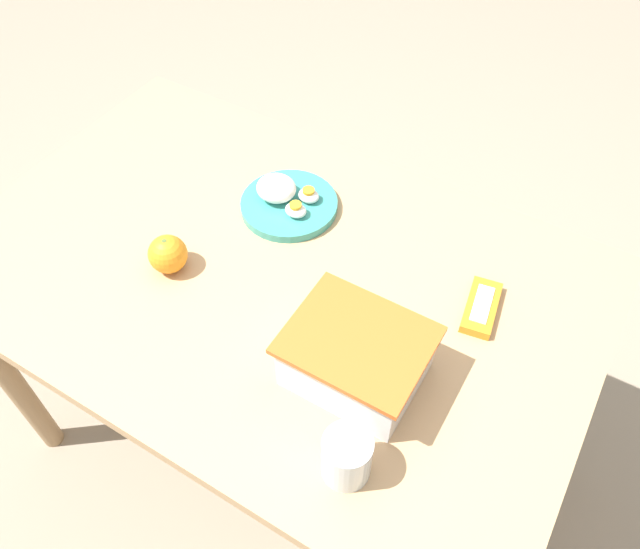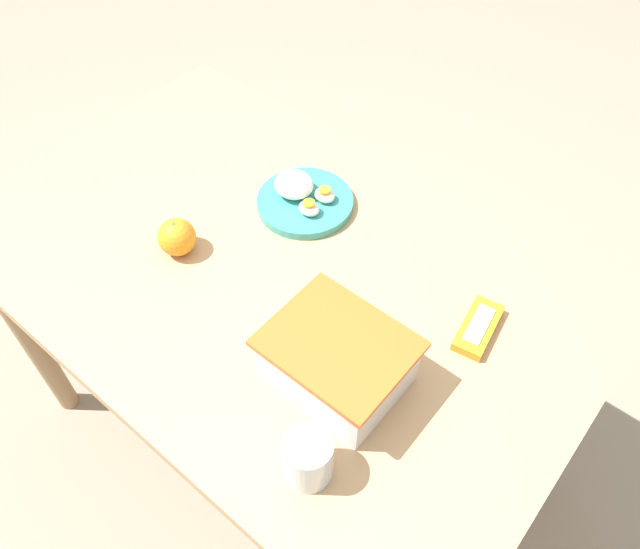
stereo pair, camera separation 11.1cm
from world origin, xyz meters
name	(u,v)px [view 2 (the right image)]	position (x,y,z in m)	size (l,w,h in m)	color
ground_plane	(289,432)	(0.00, 0.00, 0.00)	(10.00, 10.00, 0.00)	gray
table	(276,293)	(0.00, 0.00, 0.62)	(1.19, 0.76, 0.71)	tan
food_container	(338,363)	(-0.24, 0.12, 0.75)	(0.21, 0.18, 0.10)	white
orange_fruit	(177,237)	(0.16, 0.09, 0.74)	(0.07, 0.07, 0.07)	orange
rice_plate	(303,198)	(0.06, -0.16, 0.73)	(0.19, 0.19, 0.06)	teal
candy_bar	(478,328)	(-0.37, -0.11, 0.72)	(0.07, 0.13, 0.02)	orange
drinking_glass	(308,458)	(-0.31, 0.26, 0.75)	(0.07, 0.07, 0.09)	silver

